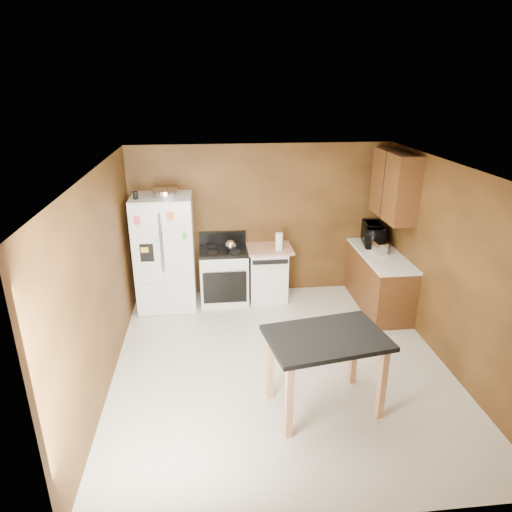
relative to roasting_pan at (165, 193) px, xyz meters
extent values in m
plane|color=silver|center=(1.49, -1.88, -1.85)|extent=(4.50, 4.50, 0.00)
plane|color=white|center=(1.49, -1.88, 0.65)|extent=(4.50, 4.50, 0.00)
plane|color=brown|center=(1.49, 0.37, -0.60)|extent=(4.20, 0.00, 4.20)
plane|color=brown|center=(1.49, -4.13, -0.60)|extent=(4.20, 0.00, 4.20)
plane|color=brown|center=(-0.61, -1.88, -0.60)|extent=(0.00, 4.50, 4.50)
plane|color=brown|center=(3.59, -1.88, -0.60)|extent=(0.00, 4.50, 4.50)
cylinder|color=silver|center=(0.00, 0.00, 0.00)|extent=(0.39, 0.39, 0.10)
cylinder|color=black|center=(-0.41, -0.16, 0.01)|extent=(0.08, 0.08, 0.11)
sphere|color=silver|center=(0.96, -0.04, -0.86)|extent=(0.17, 0.17, 0.17)
cylinder|color=white|center=(1.73, -0.05, -0.82)|extent=(0.12, 0.12, 0.28)
cylinder|color=#3B9B51|center=(1.79, 0.15, -0.91)|extent=(0.09, 0.09, 0.10)
cube|color=silver|center=(3.25, -0.39, -0.86)|extent=(0.19, 0.27, 0.18)
imported|color=black|center=(3.30, 0.03, -0.79)|extent=(0.48, 0.63, 0.31)
cube|color=white|center=(-0.06, 0.00, -0.95)|extent=(0.90, 0.75, 1.80)
cube|color=white|center=(-0.29, -0.39, -0.67)|extent=(0.43, 0.02, 1.20)
cube|color=white|center=(0.16, -0.39, -0.67)|extent=(0.43, 0.02, 1.20)
cube|color=white|center=(-0.06, -0.39, -1.57)|extent=(0.88, 0.02, 0.54)
cube|color=black|center=(-0.29, -0.40, -0.80)|extent=(0.20, 0.01, 0.28)
cylinder|color=silver|center=(-0.08, -0.42, -0.65)|extent=(0.02, 0.02, 0.90)
cylinder|color=silver|center=(-0.05, -0.42, -0.65)|extent=(0.02, 0.02, 0.90)
cube|color=#F73A5E|center=(-0.38, -0.41, -0.30)|extent=(0.09, 0.00, 0.12)
cube|color=orange|center=(0.09, -0.41, -0.25)|extent=(0.10, 0.00, 0.13)
cube|color=green|center=(0.28, -0.41, -0.55)|extent=(0.07, 0.00, 0.09)
cube|color=yellow|center=(-0.31, -0.41, -0.75)|extent=(0.11, 0.00, 0.08)
cube|color=white|center=(0.24, -0.41, -1.05)|extent=(0.09, 0.00, 0.10)
cube|color=#A3D1F5|center=(-0.11, -0.41, -0.60)|extent=(0.07, 0.00, 0.07)
cube|color=white|center=(0.85, 0.05, -1.42)|extent=(0.76, 0.65, 0.85)
cube|color=black|center=(0.85, 0.05, -0.97)|extent=(0.76, 0.65, 0.05)
cube|color=black|center=(0.85, 0.34, -0.85)|extent=(0.76, 0.06, 0.20)
cube|color=black|center=(0.85, -0.29, -1.47)|extent=(0.68, 0.02, 0.52)
cylinder|color=silver|center=(0.85, -0.30, -1.18)|extent=(0.62, 0.02, 0.02)
cylinder|color=black|center=(0.67, 0.21, -0.94)|extent=(0.17, 0.17, 0.02)
cylinder|color=black|center=(1.03, 0.21, -0.94)|extent=(0.17, 0.17, 0.02)
cylinder|color=black|center=(0.67, -0.11, -0.94)|extent=(0.17, 0.17, 0.02)
cylinder|color=black|center=(1.03, -0.11, -0.94)|extent=(0.17, 0.17, 0.02)
cube|color=white|center=(1.57, 0.07, -1.42)|extent=(0.60, 0.60, 0.85)
cube|color=black|center=(1.57, -0.24, -1.09)|extent=(0.56, 0.02, 0.07)
cube|color=tan|center=(1.57, 0.07, -0.98)|extent=(0.78, 0.62, 0.04)
cube|color=brown|center=(3.29, -0.43, -1.42)|extent=(0.60, 1.55, 0.86)
cube|color=white|center=(3.29, -0.43, -0.97)|extent=(0.63, 1.58, 0.04)
cube|color=brown|center=(3.41, -0.33, 0.10)|extent=(0.35, 1.05, 1.00)
cube|color=black|center=(3.24, -0.33, 0.10)|extent=(0.01, 0.01, 1.00)
cube|color=black|center=(1.83, -2.73, -0.96)|extent=(1.36, 1.02, 0.05)
cube|color=tan|center=(1.26, -2.50, -1.41)|extent=(0.08, 0.08, 0.89)
cube|color=tan|center=(2.29, -2.32, -1.41)|extent=(0.08, 0.08, 0.89)
cube|color=tan|center=(1.37, -3.13, -1.41)|extent=(0.08, 0.08, 0.89)
cube|color=tan|center=(2.40, -2.95, -1.41)|extent=(0.08, 0.08, 0.89)
camera|label=1|loc=(0.65, -6.78, 1.58)|focal=32.00mm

